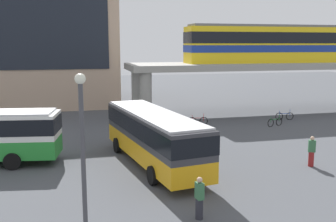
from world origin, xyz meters
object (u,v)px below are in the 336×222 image
object	(u,v)px
bicycle_blue	(284,116)
pedestrian_waiting_near_stop	(199,199)
bicycle_green	(275,122)
pedestrian_at_kerb	(312,152)
station_building	(9,34)
bus_main	(153,133)
train	(272,43)
bicycle_red	(198,121)

from	to	relation	value
bicycle_blue	pedestrian_waiting_near_stop	xyz separation A→B (m)	(-14.62, -18.57, 0.50)
bicycle_blue	bicycle_green	world-z (taller)	same
bicycle_green	pedestrian_at_kerb	bearing A→B (deg)	-108.35
station_building	bicycle_blue	bearing A→B (deg)	-33.02
bus_main	pedestrian_at_kerb	world-z (taller)	bus_main
pedestrian_at_kerb	pedestrian_waiting_near_stop	distance (m)	10.11
train	bus_main	size ratio (longest dim) A/B	1.61
train	bicycle_green	bearing A→B (deg)	-113.77
bicycle_blue	bicycle_red	distance (m)	8.78
train	pedestrian_at_kerb	size ratio (longest dim) A/B	9.98
station_building	bicycle_red	world-z (taller)	station_building
train	pedestrian_waiting_near_stop	distance (m)	28.07
train	bicycle_blue	distance (m)	8.05
train	bicycle_blue	size ratio (longest dim) A/B	10.23
bicycle_blue	bicycle_red	xyz separation A→B (m)	(-8.77, -0.27, 0.00)
pedestrian_waiting_near_stop	bus_main	bearing A→B (deg)	92.92
station_building	train	bearing A→B (deg)	-25.83
train	bicycle_blue	bearing A→B (deg)	-97.83
station_building	bicycle_blue	distance (m)	32.89
bus_main	pedestrian_at_kerb	size ratio (longest dim) A/B	6.19
station_building	bicycle_red	xyz separation A→B (m)	(17.97, -17.65, -8.02)
train	bicycle_blue	world-z (taller)	train
train	pedestrian_waiting_near_stop	size ratio (longest dim) A/B	10.02
bicycle_blue	pedestrian_at_kerb	world-z (taller)	pedestrian_at_kerb
bus_main	station_building	bearing A→B (deg)	112.52
bus_main	pedestrian_at_kerb	distance (m)	9.44
station_building	pedestrian_waiting_near_stop	bearing A→B (deg)	-71.36
bicycle_green	bicycle_red	size ratio (longest dim) A/B	0.97
bicycle_green	pedestrian_waiting_near_stop	world-z (taller)	pedestrian_waiting_near_stop
bus_main	bicycle_green	bearing A→B (deg)	33.98
bicycle_blue	bicycle_green	size ratio (longest dim) A/B	1.04
train	bus_main	xyz separation A→B (m)	(-15.58, -15.10, -5.24)
bus_main	bicycle_red	size ratio (longest dim) A/B	6.36
pedestrian_waiting_near_stop	pedestrian_at_kerb	bearing A→B (deg)	31.02
station_building	bicycle_red	size ratio (longest dim) A/B	13.82
train	bicycle_green	distance (m)	9.91
station_building	pedestrian_waiting_near_stop	xyz separation A→B (m)	(12.13, -35.96, -7.51)
pedestrian_waiting_near_stop	bicycle_green	bearing A→B (deg)	52.76
bus_main	bicycle_red	bearing A→B (deg)	59.72
train	bus_main	world-z (taller)	train
bicycle_green	pedestrian_waiting_near_stop	size ratio (longest dim) A/B	0.94
station_building	bus_main	distance (m)	31.32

